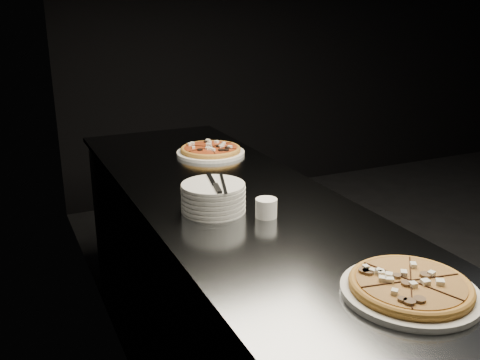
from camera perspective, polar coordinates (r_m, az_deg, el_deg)
name	(u,v)px	position (r m, az deg, el deg)	size (l,w,h in m)	color
wall_left	(133,74)	(1.77, -11.30, 11.02)	(0.02, 5.00, 2.80)	black
wall_back	(335,29)	(5.13, 10.14, 15.60)	(5.00, 0.02, 2.80)	black
counter	(239,305)	(2.21, -0.16, -13.18)	(0.74, 2.44, 0.92)	slate
pizza_mushroom	(410,287)	(1.42, 17.69, -10.84)	(0.36, 0.36, 0.04)	white
pizza_tomato	(211,150)	(2.59, -3.15, 3.17)	(0.36, 0.36, 0.04)	white
plate_stack	(213,197)	(1.87, -2.86, -1.85)	(0.22, 0.22, 0.10)	white
cutlery	(217,184)	(1.84, -2.43, -0.43)	(0.12, 0.23, 0.01)	#B0B2B7
ramekin	(266,207)	(1.82, 2.82, -2.93)	(0.07, 0.07, 0.07)	white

